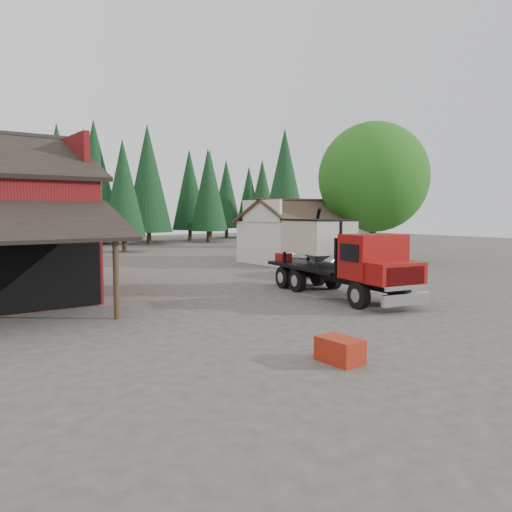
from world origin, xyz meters
TOP-DOWN VIEW (x-y plane):
  - ground at (0.00, 0.00)m, footprint 120.00×120.00m
  - farmhouse at (13.00, 13.00)m, footprint 8.60×6.42m
  - deciduous_tree at (17.01, 9.97)m, footprint 8.00×8.00m
  - conifer_backdrop at (0.00, 42.00)m, footprint 76.00×16.00m
  - near_pine_b at (6.00, 30.00)m, footprint 3.96×3.96m
  - near_pine_c at (22.00, 26.00)m, footprint 4.84×4.84m
  - feed_truck at (3.89, 0.90)m, footprint 3.84×8.86m
  - silver_car at (9.77, 6.40)m, footprint 6.63×3.80m
  - equip_box at (-3.14, -6.00)m, footprint 0.71×1.11m

SIDE VIEW (x-z plane):
  - ground at x=0.00m, z-range 0.00..0.00m
  - conifer_backdrop at x=0.00m, z-range -8.00..8.00m
  - equip_box at x=-3.14m, z-range 0.00..0.60m
  - silver_car at x=9.77m, z-range 0.00..1.74m
  - farmhouse at x=13.00m, z-range -0.66..3.99m
  - feed_truck at x=3.89m, z-range -0.13..3.75m
  - near_pine_b at x=6.00m, z-range 0.69..11.09m
  - deciduous_tree at x=17.01m, z-range 0.81..11.01m
  - near_pine_c at x=22.00m, z-range 0.69..13.09m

